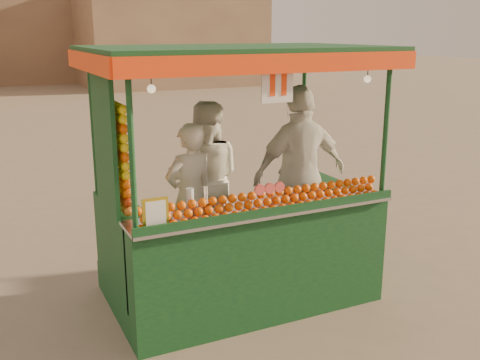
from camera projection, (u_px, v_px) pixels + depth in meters
name	position (u px, v px, depth m)	size (l,w,h in m)	color
ground	(267.00, 294.00, 6.13)	(90.00, 90.00, 0.00)	#706150
building_right	(169.00, 36.00, 29.31)	(9.00, 6.00, 5.00)	#8F6F51
juice_cart	(235.00, 224.00, 5.80)	(2.92, 1.89, 2.66)	#0E351D
vendor_left	(190.00, 197.00, 5.89)	(0.64, 0.48, 1.58)	white
vendor_middle	(205.00, 179.00, 6.27)	(1.05, 0.94, 1.76)	white
vendor_right	(300.00, 174.00, 6.12)	(1.15, 0.51, 1.94)	silver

